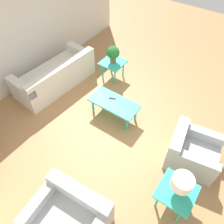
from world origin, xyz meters
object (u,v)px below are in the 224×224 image
Objects in this scene: sofa at (56,76)px; loveseat at (70,218)px; potted_plant at (113,53)px; coffee_table at (114,104)px; side_table_plant at (113,64)px; side_table_lamp at (176,193)px; table_lamp at (182,183)px; armchair at (191,152)px.

loveseat is at bearing 52.64° from sofa.
coffee_table is at bearing 125.71° from potted_plant.
potted_plant is (-1.04, -1.11, 0.49)m from sofa.
sofa is 1.87m from coffee_table.
coffee_table is 1.41m from side_table_plant.
table_lamp is (0.00, 0.00, 0.38)m from side_table_lamp.
sofa is 2.13× the size of armchair.
table_lamp is (-2.80, 2.24, 0.04)m from potted_plant.
loveseat reaches higher than coffee_table.
table_lamp is at bearing 78.04° from sofa.
side_table_plant is at bearing -45.00° from potted_plant.
table_lamp is at bearing 176.11° from armchair.
side_table_lamp is at bearing 141.34° from potted_plant.
side_table_lamp is (-0.10, 0.98, 0.15)m from armchair.
potted_plant is (2.80, -2.24, 0.33)m from side_table_lamp.
armchair is 1.74× the size of side_table_lamp.
sofa is 1.80× the size of loveseat.
side_table_plant is at bearing -38.66° from side_table_lamp.
loveseat is 3.83m from side_table_plant.
armchair is at bearing 155.02° from side_table_plant.
armchair is at bearing -84.42° from table_lamp.
loveseat is 2.46m from coffee_table.
table_lamp reaches higher than loveseat.
loveseat is 3.86m from potted_plant.
table_lamp is at bearing 141.34° from side_table_plant.
coffee_table is 2.53× the size of potted_plant.
side_table_plant is (2.70, -1.26, 0.15)m from armchair.
armchair is 1.74× the size of side_table_plant.
potted_plant reaches higher than sofa.
coffee_table is at bearing -28.95° from table_lamp.
armchair reaches higher than side_table_plant.
side_table_lamp is 0.38m from table_lamp.
side_table_lamp is 1.31× the size of potted_plant.
table_lamp is (-3.84, 1.12, 0.53)m from sofa.
side_table_lamp is at bearing 180.00° from table_lamp.
potted_plant is (1.60, -3.47, 0.50)m from loveseat.
armchair reaches higher than coffee_table.
side_table_lamp is at bearing 151.05° from coffee_table.
potted_plant is (2.70, -1.26, 0.49)m from armchair.
coffee_table is at bearing 77.11° from armchair.
coffee_table is 2.25m from side_table_lamp.
armchair reaches higher than side_table_lamp.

